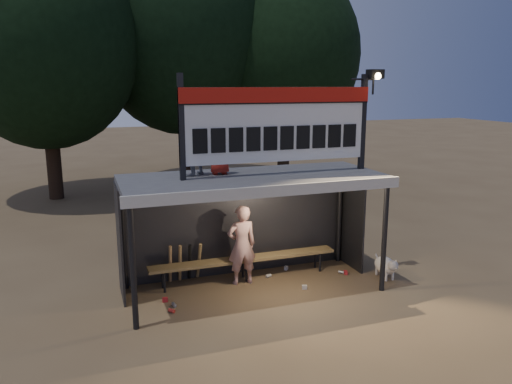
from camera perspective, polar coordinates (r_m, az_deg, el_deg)
ground at (r=10.19m, az=-0.32°, el=-11.04°), size 80.00×80.00×0.00m
player at (r=10.19m, az=-1.64°, el=-6.07°), size 0.61×0.40×1.65m
child_a at (r=9.51m, az=-7.56°, el=5.31°), size 0.71×0.68×1.15m
child_b at (r=9.60m, az=-4.22°, el=4.94°), size 0.49×0.32×0.99m
dugout_shelter at (r=9.84m, az=-0.80°, el=-0.57°), size 5.10×2.08×2.32m
scoreboard_assembly at (r=9.57m, az=2.86°, el=8.01°), size 4.10×0.27×1.99m
bench at (r=10.52m, az=-1.31°, el=-7.74°), size 4.00×0.35×0.48m
tree_left at (r=18.92m, az=-23.16°, el=15.83°), size 6.46×6.46×9.27m
tree_mid at (r=20.85m, az=-8.55°, el=18.03°), size 7.22×7.22×10.36m
tree_right at (r=20.99m, az=3.28°, el=15.43°), size 6.08×6.08×8.72m
dog at (r=10.98m, az=14.64°, el=-8.13°), size 0.36×0.81×0.49m
bats at (r=10.48m, az=-8.14°, el=-7.97°), size 0.68×0.35×0.84m
litter at (r=10.29m, az=0.73°, el=-10.58°), size 4.02×1.40×0.08m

